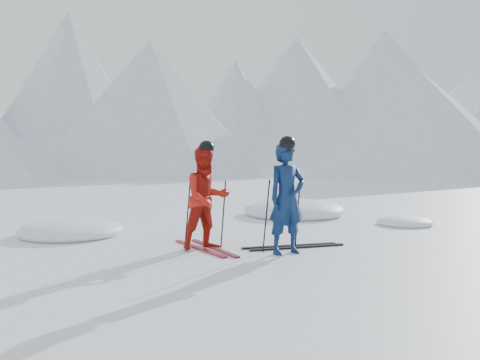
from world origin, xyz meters
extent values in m
plane|color=white|center=(0.00, 0.00, 0.00)|extent=(160.00, 160.00, 0.00)
cone|color=#B2BCD1|center=(-11.51, 40.48, 7.17)|extent=(23.96, 23.96, 14.35)
cone|color=#B2BCD1|center=(-5.08, 51.27, 5.96)|extent=(17.69, 17.69, 11.93)
cone|color=#B2BCD1|center=(4.51, 43.52, 5.42)|extent=(19.63, 19.63, 10.85)
cone|color=#B2BCD1|center=(11.74, 46.25, 7.07)|extent=(23.31, 23.31, 14.15)
cone|color=#B2BCD1|center=(21.49, 44.84, 7.44)|extent=(28.94, 28.94, 14.88)
cone|color=silver|center=(31.93, 45.34, 5.38)|extent=(24.45, 24.45, 10.76)
cone|color=#B2BCD1|center=(12.00, 20.00, 3.25)|extent=(14.00, 14.00, 6.50)
cone|color=#B2BCD1|center=(-4.00, 26.00, 4.50)|extent=(16.00, 16.00, 9.00)
imported|color=#0B1E47|center=(-1.56, -0.90, 0.88)|extent=(0.75, 0.61, 1.77)
imported|color=#AC170D|center=(-2.78, -0.33, 0.85)|extent=(1.00, 0.90, 1.70)
cylinder|color=black|center=(-1.86, -0.75, 0.59)|extent=(0.12, 0.08, 1.18)
cylinder|color=black|center=(-1.31, -0.65, 0.59)|extent=(0.12, 0.07, 1.18)
cylinder|color=black|center=(-3.08, -0.08, 0.57)|extent=(0.11, 0.09, 1.13)
cylinder|color=black|center=(-2.48, -0.18, 0.57)|extent=(0.11, 0.08, 1.13)
cube|color=black|center=(-2.90, -0.33, 0.01)|extent=(0.75, 1.60, 0.03)
cube|color=black|center=(-2.66, -0.33, 0.01)|extent=(0.64, 1.64, 0.03)
cube|color=black|center=(-1.37, -0.35, 0.01)|extent=(1.70, 0.29, 0.03)
cube|color=black|center=(-1.27, -0.50, 0.01)|extent=(1.69, 0.35, 0.03)
ellipsoid|color=white|center=(-5.26, 1.46, 0.00)|extent=(1.96, 1.96, 0.43)
ellipsoid|color=white|center=(1.80, 1.72, 0.00)|extent=(1.21, 1.21, 0.27)
ellipsoid|color=white|center=(-0.19, 3.69, 0.00)|extent=(2.52, 2.52, 0.56)
camera|label=1|loc=(-3.59, -8.69, 1.66)|focal=38.00mm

